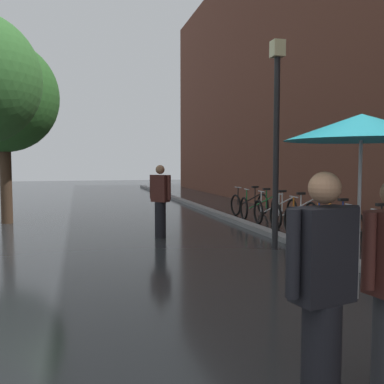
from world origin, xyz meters
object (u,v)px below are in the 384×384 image
(couple_under_umbrella, at_px, (360,222))
(street_lamp_post, at_px, (276,128))
(parked_bicycle_8, at_px, (249,204))
(parked_bicycle_2, at_px, (371,233))
(parked_bicycle_5, at_px, (294,214))
(parked_bicycle_7, at_px, (260,207))
(pedestrian_walking_midground, at_px, (161,199))
(parked_bicycle_3, at_px, (335,225))
(parked_bicycle_6, at_px, (275,211))
(street_tree_2, at_px, (3,97))
(parked_bicycle_4, at_px, (310,219))

(couple_under_umbrella, relative_size, street_lamp_post, 0.50)
(parked_bicycle_8, bearing_deg, parked_bicycle_2, -90.17)
(parked_bicycle_5, distance_m, street_lamp_post, 3.47)
(parked_bicycle_7, distance_m, pedestrian_walking_midground, 4.22)
(parked_bicycle_3, height_order, pedestrian_walking_midground, pedestrian_walking_midground)
(parked_bicycle_3, height_order, parked_bicycle_7, same)
(pedestrian_walking_midground, bearing_deg, parked_bicycle_7, 32.47)
(pedestrian_walking_midground, bearing_deg, parked_bicycle_5, 5.19)
(parked_bicycle_6, bearing_deg, street_tree_2, 164.14)
(parked_bicycle_5, height_order, parked_bicycle_6, same)
(parked_bicycle_8, bearing_deg, parked_bicycle_7, -96.17)
(parked_bicycle_3, height_order, parked_bicycle_4, same)
(parked_bicycle_5, bearing_deg, couple_under_umbrella, -115.84)
(parked_bicycle_2, distance_m, parked_bicycle_3, 1.10)
(parked_bicycle_2, xyz_separation_m, parked_bicycle_8, (0.02, 6.06, 0.00))
(street_lamp_post, height_order, pedestrian_walking_midground, street_lamp_post)
(pedestrian_walking_midground, bearing_deg, parked_bicycle_3, -24.37)
(street_tree_2, bearing_deg, street_lamp_post, -42.41)
(parked_bicycle_8, relative_size, pedestrian_walking_midground, 0.68)
(parked_bicycle_2, xyz_separation_m, pedestrian_walking_midground, (-3.63, 2.71, 0.52))
(parked_bicycle_8, bearing_deg, pedestrian_walking_midground, -137.53)
(parked_bicycle_6, relative_size, couple_under_umbrella, 0.54)
(parked_bicycle_2, xyz_separation_m, parked_bicycle_6, (-0.06, 3.99, 0.00))
(parked_bicycle_7, distance_m, parked_bicycle_8, 1.10)
(parked_bicycle_4, xyz_separation_m, parked_bicycle_6, (0.04, 1.92, 0.00))
(parked_bicycle_7, bearing_deg, parked_bicycle_4, -89.99)
(parked_bicycle_6, bearing_deg, parked_bicycle_3, -90.10)
(parked_bicycle_2, bearing_deg, parked_bicycle_3, 93.60)
(parked_bicycle_8, relative_size, street_lamp_post, 0.28)
(couple_under_umbrella, bearing_deg, street_lamp_post, 69.40)
(parked_bicycle_3, relative_size, parked_bicycle_8, 1.00)
(parked_bicycle_4, bearing_deg, street_lamp_post, -140.59)
(street_lamp_post, bearing_deg, parked_bicycle_4, 39.41)
(pedestrian_walking_midground, bearing_deg, couple_under_umbrella, -89.92)
(parked_bicycle_2, relative_size, parked_bicycle_7, 1.01)
(parked_bicycle_6, xyz_separation_m, parked_bicycle_8, (0.08, 2.07, 0.00))
(parked_bicycle_2, height_order, parked_bicycle_7, same)
(pedestrian_walking_midground, bearing_deg, parked_bicycle_4, -10.30)
(street_tree_2, bearing_deg, parked_bicycle_3, -34.02)
(street_lamp_post, xyz_separation_m, pedestrian_walking_midground, (-1.97, 1.93, -1.53))
(couple_under_umbrella, bearing_deg, pedestrian_walking_midground, 90.08)
(parked_bicycle_4, bearing_deg, couple_under_umbrella, -118.45)
(parked_bicycle_6, bearing_deg, pedestrian_walking_midground, -160.33)
(parked_bicycle_5, height_order, parked_bicycle_8, same)
(parked_bicycle_6, distance_m, parked_bicycle_8, 2.07)
(parked_bicycle_4, distance_m, parked_bicycle_7, 2.89)
(street_lamp_post, bearing_deg, parked_bicycle_6, 63.48)
(parked_bicycle_7, bearing_deg, parked_bicycle_2, -88.84)
(street_tree_2, xyz_separation_m, parked_bicycle_2, (7.47, -6.09, -3.21))
(parked_bicycle_6, height_order, parked_bicycle_7, same)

